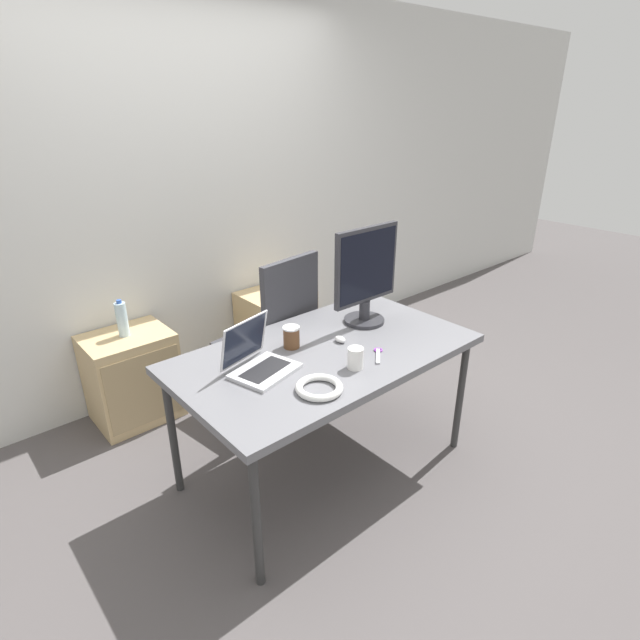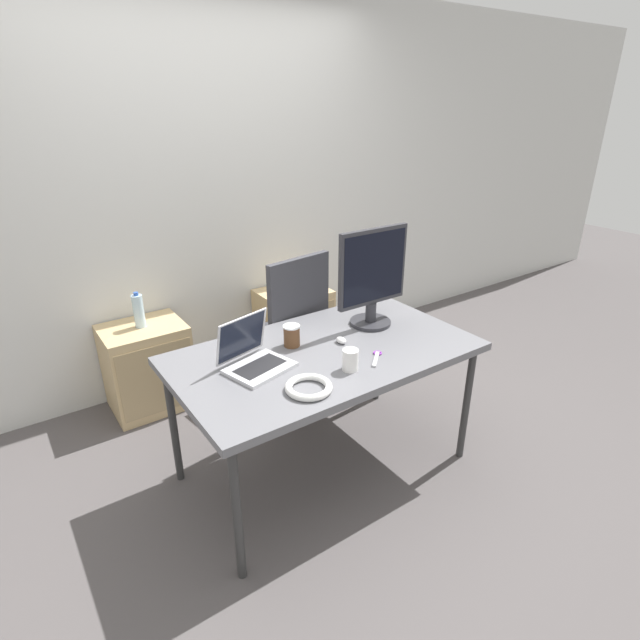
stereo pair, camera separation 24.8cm
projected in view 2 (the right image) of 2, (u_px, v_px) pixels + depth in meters
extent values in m
plane|color=#514C4C|center=(324.00, 466.00, 2.82)|extent=(14.00, 14.00, 0.00)
cube|color=silver|center=(204.00, 196.00, 3.34)|extent=(10.00, 0.05, 2.60)
cube|color=slate|center=(325.00, 353.00, 2.52)|extent=(1.52, 0.86, 0.04)
cylinder|color=#333333|center=(237.00, 515.00, 2.03)|extent=(0.04, 0.04, 0.70)
cylinder|color=#333333|center=(466.00, 404.00, 2.76)|extent=(0.04, 0.04, 0.70)
cylinder|color=#333333|center=(173.00, 425.00, 2.59)|extent=(0.04, 0.04, 0.70)
cylinder|color=#333333|center=(378.00, 353.00, 3.32)|extent=(0.04, 0.04, 0.70)
cylinder|color=#232326|center=(276.00, 398.00, 3.43)|extent=(0.56, 0.56, 0.04)
cylinder|color=gray|center=(275.00, 370.00, 3.34)|extent=(0.05, 0.05, 0.40)
cube|color=#38383D|center=(274.00, 343.00, 3.26)|extent=(0.54, 0.54, 0.07)
cube|color=#38383D|center=(299.00, 307.00, 2.95)|extent=(0.44, 0.10, 0.60)
cube|color=tan|center=(148.00, 367.00, 3.27)|extent=(0.50, 0.40, 0.58)
cube|color=tan|center=(158.00, 380.00, 3.12)|extent=(0.46, 0.01, 0.46)
cube|color=tan|center=(294.00, 326.00, 3.86)|extent=(0.50, 0.40, 0.58)
cube|color=tan|center=(308.00, 335.00, 3.71)|extent=(0.46, 0.01, 0.46)
cylinder|color=silver|center=(139.00, 311.00, 3.11)|extent=(0.07, 0.07, 0.21)
cylinder|color=#3359B2|center=(136.00, 294.00, 3.06)|extent=(0.03, 0.03, 0.02)
cube|color=silver|center=(260.00, 368.00, 2.33)|extent=(0.34, 0.29, 0.02)
cube|color=black|center=(260.00, 366.00, 2.33)|extent=(0.26, 0.18, 0.00)
cube|color=silver|center=(242.00, 337.00, 2.36)|extent=(0.29, 0.13, 0.22)
cube|color=black|center=(242.00, 337.00, 2.36)|extent=(0.27, 0.11, 0.20)
cylinder|color=#2D2D33|center=(370.00, 322.00, 2.80)|extent=(0.23, 0.23, 0.02)
cylinder|color=#2D2D33|center=(371.00, 312.00, 2.78)|extent=(0.06, 0.06, 0.11)
cube|color=#2D2D33|center=(373.00, 267.00, 2.67)|extent=(0.44, 0.03, 0.42)
cube|color=black|center=(375.00, 267.00, 2.66)|extent=(0.41, 0.00, 0.38)
ellipsoid|color=silver|center=(341.00, 340.00, 2.58)|extent=(0.04, 0.07, 0.03)
cylinder|color=white|center=(350.00, 360.00, 2.31)|extent=(0.08, 0.08, 0.10)
cylinder|color=brown|center=(292.00, 336.00, 2.54)|extent=(0.08, 0.08, 0.10)
cylinder|color=white|center=(291.00, 326.00, 2.52)|extent=(0.09, 0.09, 0.01)
torus|color=white|center=(309.00, 387.00, 2.16)|extent=(0.21, 0.21, 0.03)
cube|color=#B2B2B7|center=(376.00, 359.00, 2.42)|extent=(0.12, 0.12, 0.01)
torus|color=purple|center=(378.00, 353.00, 2.48)|extent=(0.06, 0.06, 0.01)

